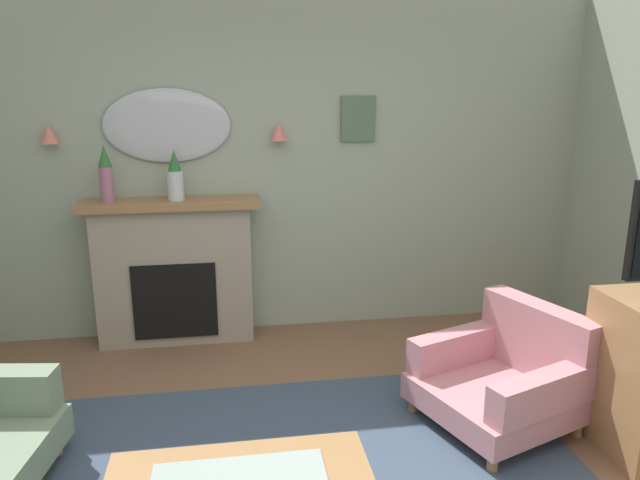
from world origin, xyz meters
name	(u,v)px	position (x,y,z in m)	size (l,w,h in m)	color
wall_back	(259,163)	(0.00, 2.51, 1.40)	(6.42, 0.10, 2.79)	#93A393
fireplace	(175,273)	(-0.70, 2.29, 0.57)	(1.36, 0.36, 1.16)	gray
mantel_vase_right	(106,174)	(-1.15, 2.26, 1.37)	(0.10, 0.10, 0.43)	#9E6084
mantel_vase_centre	(175,178)	(-0.65, 2.26, 1.33)	(0.12, 0.12, 0.38)	silver
wall_mirror	(167,126)	(-0.70, 2.43, 1.71)	(0.96, 0.06, 0.56)	#B2BCC6
wall_sconce_left	(49,134)	(-1.55, 2.38, 1.66)	(0.14, 0.14, 0.14)	#D17066
wall_sconce_right	(278,132)	(0.15, 2.38, 1.66)	(0.14, 0.14, 0.14)	#D17066
framed_picture	(358,119)	(0.80, 2.44, 1.75)	(0.28, 0.03, 0.36)	#4C6B56
armchair_by_coffee_table	(507,374)	(1.37, 0.76, 0.31)	(1.05, 1.03, 0.71)	#B77A84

